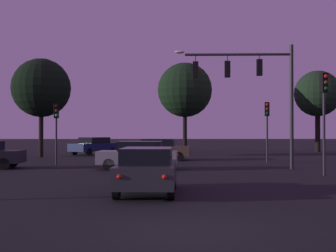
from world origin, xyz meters
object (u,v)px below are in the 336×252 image
at_px(car_nearside_lane, 147,169).
at_px(car_far_lane, 94,146).
at_px(traffic_light_corner_left, 267,120).
at_px(tree_left_far, 185,90).
at_px(tree_center_horizon, 318,94).
at_px(traffic_signal_mast_arm, 254,81).
at_px(car_crossing_left, 138,155).
at_px(traffic_light_median, 324,103).
at_px(tree_behind_sign, 41,88).
at_px(car_parked_lot, 160,149).
at_px(traffic_light_corner_right, 56,121).

height_order(car_nearside_lane, car_far_lane, same).
xyz_separation_m(traffic_light_corner_left, tree_left_far, (-4.55, 14.59, 3.24)).
distance_m(car_nearside_lane, car_far_lane, 25.14).
bearing_deg(tree_center_horizon, traffic_signal_mast_arm, -117.63).
bearing_deg(car_crossing_left, traffic_signal_mast_arm, 3.07).
bearing_deg(traffic_light_median, tree_behind_sign, 138.58).
relative_size(car_far_lane, car_parked_lot, 1.07).
height_order(car_parked_lot, tree_center_horizon, tree_center_horizon).
bearing_deg(traffic_light_median, tree_left_far, 103.17).
xyz_separation_m(traffic_signal_mast_arm, car_nearside_lane, (-5.50, -9.51, -4.00)).
relative_size(car_far_lane, tree_left_far, 0.54).
relative_size(traffic_light_median, car_parked_lot, 1.08).
height_order(car_crossing_left, car_parked_lot, same).
bearing_deg(tree_behind_sign, car_crossing_left, -54.25).
distance_m(traffic_signal_mast_arm, traffic_light_corner_left, 4.98).
height_order(traffic_light_corner_right, traffic_light_median, traffic_light_median).
relative_size(car_far_lane, tree_center_horizon, 0.58).
xyz_separation_m(traffic_light_median, tree_left_far, (-5.30, 22.64, 2.69)).
xyz_separation_m(traffic_light_corner_left, car_far_lane, (-12.79, 10.78, -2.00)).
bearing_deg(car_nearside_lane, tree_center_horizon, 61.60).
relative_size(car_crossing_left, tree_left_far, 0.51).
bearing_deg(car_parked_lot, traffic_light_corner_right, -145.82).
height_order(car_crossing_left, tree_left_far, tree_left_far).
bearing_deg(tree_center_horizon, tree_behind_sign, -160.57).
relative_size(traffic_light_corner_left, traffic_light_median, 0.83).
bearing_deg(traffic_signal_mast_arm, car_parked_lot, 125.27).
relative_size(traffic_signal_mast_arm, traffic_light_corner_right, 1.80).
relative_size(car_parked_lot, tree_center_horizon, 0.54).
bearing_deg(traffic_signal_mast_arm, tree_left_far, 98.55).
height_order(car_nearside_lane, tree_center_horizon, tree_center_horizon).
height_order(traffic_light_corner_right, car_parked_lot, traffic_light_corner_right).
xyz_separation_m(traffic_light_corner_left, tree_behind_sign, (-16.40, 7.07, 2.70)).
distance_m(car_far_lane, car_parked_lot, 9.66).
height_order(traffic_signal_mast_arm, car_far_lane, traffic_signal_mast_arm).
distance_m(traffic_light_median, tree_behind_sign, 22.96).
relative_size(traffic_light_corner_right, tree_behind_sign, 0.48).
bearing_deg(car_parked_lot, traffic_light_corner_left, -24.25).
bearing_deg(car_parked_lot, traffic_light_median, -55.55).
bearing_deg(tree_behind_sign, car_nearside_lane, -66.20).
bearing_deg(tree_behind_sign, car_parked_lot, -22.64).
bearing_deg(car_far_lane, tree_left_far, 24.82).
bearing_deg(car_nearside_lane, traffic_light_corner_left, 62.28).
xyz_separation_m(traffic_light_median, car_parked_lot, (-7.66, 11.17, -2.56)).
bearing_deg(traffic_light_median, car_parked_lot, 124.45).
bearing_deg(traffic_signal_mast_arm, tree_behind_sign, 142.41).
height_order(traffic_light_median, tree_center_horizon, tree_center_horizon).
distance_m(traffic_signal_mast_arm, tree_behind_sign, 18.53).
bearing_deg(car_crossing_left, traffic_light_median, -21.72).
bearing_deg(traffic_signal_mast_arm, tree_center_horizon, 62.37).
bearing_deg(traffic_light_corner_left, traffic_signal_mast_arm, -112.20).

